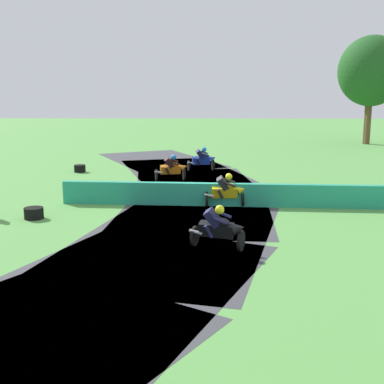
{
  "coord_description": "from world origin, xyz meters",
  "views": [
    {
      "loc": [
        0.16,
        -19.52,
        4.52
      ],
      "look_at": [
        -0.21,
        -1.78,
        0.9
      ],
      "focal_mm": 47.37,
      "sensor_mm": 36.0,
      "label": 1
    }
  ],
  "objects": [
    {
      "name": "motorcycle_lead_black",
      "position": [
        0.64,
        -5.59,
        0.64
      ],
      "size": [
        1.68,
        1.2,
        1.43
      ],
      "color": "black",
      "rests_on": "ground"
    },
    {
      "name": "tire_stack_far",
      "position": [
        -6.63,
        8.03,
        0.2
      ],
      "size": [
        0.62,
        0.62,
        0.4
      ],
      "color": "black",
      "rests_on": "ground"
    },
    {
      "name": "tree_far_right",
      "position": [
        13.88,
        22.97,
        5.93
      ],
      "size": [
        5.4,
        5.4,
        8.78
      ],
      "color": "brown",
      "rests_on": "ground"
    },
    {
      "name": "motorcycle_chase_yellow",
      "position": [
        1.1,
        -0.23,
        0.64
      ],
      "size": [
        1.68,
        0.82,
        1.43
      ],
      "color": "black",
      "rests_on": "ground"
    },
    {
      "name": "safety_barrier",
      "position": [
        5.88,
        -0.34,
        0.45
      ],
      "size": [
        22.61,
        1.62,
        0.9
      ],
      "primitive_type": "cube",
      "rotation": [
        0.0,
        0.0,
        -1.63
      ],
      "color": "#239375",
      "rests_on": "ground"
    },
    {
      "name": "motorcycle_fourth_blue",
      "position": [
        0.16,
        8.61,
        0.64
      ],
      "size": [
        1.71,
        1.0,
        1.43
      ],
      "color": "black",
      "rests_on": "ground"
    },
    {
      "name": "motorcycle_trailing_orange",
      "position": [
        -1.36,
        5.41,
        0.64
      ],
      "size": [
        1.71,
        1.03,
        1.43
      ],
      "color": "black",
      "rests_on": "ground"
    },
    {
      "name": "tire_stack_mid_b",
      "position": [
        -5.47,
        2.82,
        0.2
      ],
      "size": [
        0.57,
        0.57,
        0.4
      ],
      "color": "black",
      "rests_on": "ground"
    },
    {
      "name": "track_asphalt",
      "position": [
        -1.54,
        0.09,
        0.0
      ],
      "size": [
        12.23,
        36.54,
        0.01
      ],
      "color": "#3D3D42",
      "rests_on": "ground"
    },
    {
      "name": "ground_plane",
      "position": [
        0.0,
        0.0,
        0.0
      ],
      "size": [
        120.0,
        120.0,
        0.0
      ],
      "primitive_type": "plane",
      "color": "#569947"
    },
    {
      "name": "tree_far_left",
      "position": [
        13.82,
        23.22,
        5.89
      ],
      "size": [
        4.23,
        4.23,
        8.15
      ],
      "color": "brown",
      "rests_on": "ground"
    },
    {
      "name": "tire_stack_mid_a",
      "position": [
        -5.82,
        -2.21,
        0.2
      ],
      "size": [
        0.68,
        0.68,
        0.4
      ],
      "color": "black",
      "rests_on": "ground"
    }
  ]
}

